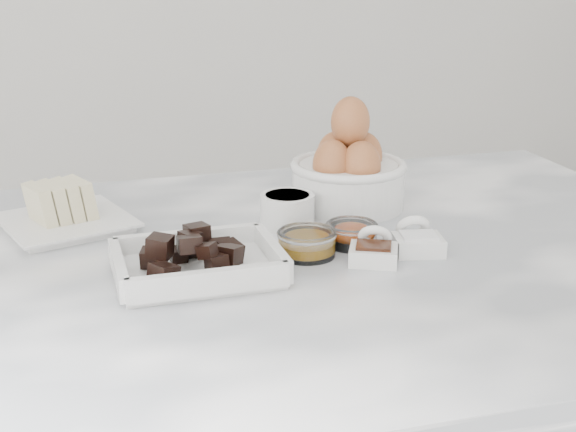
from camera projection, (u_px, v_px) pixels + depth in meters
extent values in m
cube|color=white|center=(280.00, 269.00, 1.02)|extent=(1.20, 0.80, 0.04)
cube|color=white|center=(198.00, 271.00, 0.94)|extent=(0.18, 0.14, 0.01)
cube|color=white|center=(66.00, 225.00, 1.11)|extent=(0.18, 0.18, 0.01)
cube|color=white|center=(66.00, 220.00, 1.10)|extent=(0.20, 0.20, 0.00)
cylinder|color=white|center=(287.00, 210.00, 1.11)|extent=(0.08, 0.08, 0.05)
cylinder|color=white|center=(287.00, 198.00, 1.11)|extent=(0.06, 0.06, 0.01)
cylinder|color=white|center=(348.00, 186.00, 1.19)|extent=(0.17, 0.17, 0.07)
torus|color=white|center=(348.00, 166.00, 1.18)|extent=(0.17, 0.17, 0.01)
ellipsoid|color=#B06639|center=(369.00, 158.00, 1.19)|extent=(0.06, 0.06, 0.07)
ellipsoid|color=#B06639|center=(327.00, 163.00, 1.17)|extent=(0.06, 0.06, 0.07)
ellipsoid|color=#B06639|center=(343.00, 155.00, 1.21)|extent=(0.06, 0.06, 0.07)
ellipsoid|color=#B06639|center=(353.00, 167.00, 1.15)|extent=(0.06, 0.06, 0.07)
ellipsoid|color=#B06639|center=(350.00, 122.00, 1.16)|extent=(0.06, 0.06, 0.07)
cylinder|color=white|center=(307.00, 244.00, 1.01)|extent=(0.07, 0.07, 0.03)
torus|color=white|center=(307.00, 234.00, 1.00)|extent=(0.08, 0.08, 0.01)
cylinder|color=orange|center=(307.00, 248.00, 1.01)|extent=(0.06, 0.06, 0.01)
cylinder|color=white|center=(352.00, 235.00, 1.04)|extent=(0.07, 0.07, 0.03)
torus|color=white|center=(352.00, 226.00, 1.04)|extent=(0.07, 0.07, 0.01)
ellipsoid|color=#F15007|center=(352.00, 234.00, 1.04)|extent=(0.04, 0.04, 0.02)
cube|color=white|center=(373.00, 255.00, 0.98)|extent=(0.07, 0.07, 0.02)
cube|color=black|center=(374.00, 245.00, 0.98)|extent=(0.05, 0.05, 0.00)
torus|color=white|center=(375.00, 237.00, 1.01)|extent=(0.05, 0.05, 0.04)
cube|color=white|center=(418.00, 245.00, 1.01)|extent=(0.07, 0.06, 0.02)
cube|color=white|center=(419.00, 235.00, 1.01)|extent=(0.05, 0.04, 0.00)
torus|color=white|center=(413.00, 227.00, 1.04)|extent=(0.05, 0.04, 0.04)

